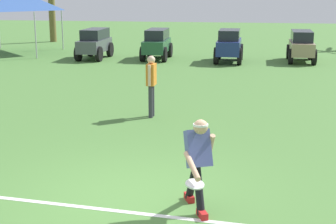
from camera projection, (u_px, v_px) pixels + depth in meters
name	position (u px, v px, depth m)	size (l,w,h in m)	color
ground_plane	(127.00, 199.00, 8.05)	(80.00, 80.00, 0.00)	#4A7A38
field_line_paint	(120.00, 211.00, 7.61)	(24.22, 0.10, 0.01)	white
frisbee_thrower	(198.00, 160.00, 7.44)	(0.51, 1.11, 1.42)	black
frisbee_in_flight	(195.00, 184.00, 6.99)	(0.37, 0.37, 0.07)	white
teammate_near_sideline	(151.00, 80.00, 12.88)	(0.22, 0.50, 1.56)	#33333D
parked_car_slot_a	(95.00, 43.00, 23.37)	(1.21, 2.43, 1.34)	#474C51
parked_car_slot_b	(157.00, 43.00, 23.22)	(1.14, 2.40, 1.34)	#235133
parked_car_slot_c	(229.00, 45.00, 22.32)	(1.21, 2.37, 1.40)	navy
parked_car_slot_d	(301.00, 45.00, 22.42)	(1.19, 2.42, 1.34)	#998466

